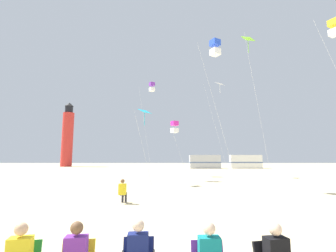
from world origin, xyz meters
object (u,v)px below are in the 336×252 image
Objects in this scene: kite_diamond_cyan at (145,114)px; kite_box_gold at (335,28)px; lighthouse_distant at (68,136)px; kite_box_blue at (216,48)px; rv_van_white at (246,162)px; kite_diamond_lime at (249,45)px; kite_diamond_white at (220,88)px; kite_flyer_standing at (123,190)px; kite_box_violet at (152,87)px; rv_van_silver at (205,162)px; kite_box_magenta at (175,127)px.

kite_box_gold is (13.56, -4.23, 5.26)m from kite_diamond_cyan.
kite_box_blue is at bearing -57.19° from lighthouse_distant.
kite_diamond_lime is at bearing -102.34° from rv_van_white.
lighthouse_distant reaches higher than kite_box_blue.
kite_diamond_lime is 1.06× the size of kite_diamond_white.
kite_box_gold is 60.23m from lighthouse_distant.
kite_flyer_standing is 17.73m from kite_box_gold.
kite_diamond_white reaches higher than kite_box_blue.
kite_diamond_cyan is at bearing -89.49° from kite_box_violet.
kite_diamond_lime is at bearing -53.30° from lighthouse_distant.
kite_box_blue is at bearing -106.11° from rv_van_white.
kite_box_violet reaches higher than kite_box_blue.
kite_box_blue is at bearing -67.82° from kite_box_violet.
kite_diamond_lime is (8.74, 6.58, 10.66)m from kite_flyer_standing.
rv_van_silver is at bearing -98.18° from kite_flyer_standing.
kite_diamond_cyan is 4.49m from kite_box_magenta.
kite_box_blue reaches higher than kite_box_magenta.
rv_van_silver is at bearing 86.18° from kite_diamond_white.
kite_diamond_white is 8.50m from kite_box_violet.
rv_van_white is at bearing 59.74° from kite_diamond_cyan.
kite_box_violet is at bearing 112.18° from kite_box_blue.
kite_diamond_cyan is at bearing 147.60° from kite_box_blue.
kite_diamond_cyan is 49.00m from lighthouse_distant.
kite_box_gold is at bearing -66.94° from kite_diamond_white.
kite_diamond_white is 1.72× the size of rv_van_white.
kite_box_violet reaches higher than kite_diamond_white.
kite_diamond_lime reaches higher than kite_flyer_standing.
rv_van_white is (8.65, 0.08, 0.00)m from rv_van_silver.
kite_box_blue reaches higher than rv_van_silver.
kite_diamond_lime is 5.74m from kite_box_gold.
rv_van_silver is (1.22, 32.92, -9.88)m from kite_diamond_lime.
kite_diamond_white is (5.58, 4.74, 5.42)m from kite_box_magenta.
rv_van_silver is at bearing 96.07° from kite_box_gold.
kite_box_violet is at bearing 126.97° from kite_diamond_lime.
kite_diamond_white is 47.25m from lighthouse_distant.
kite_box_violet is 30.04m from rv_van_white.
kite_box_blue reaches higher than kite_flyer_standing.
kite_box_magenta is 9.23m from kite_box_violet.
kite_diamond_cyan reaches higher than rv_van_silver.
kite_diamond_cyan is at bearing 170.41° from kite_diamond_lime.
kite_diamond_white is at bearing -94.42° from rv_van_silver.
rv_van_white is at bearing 60.58° from kite_box_magenta.
kite_diamond_white reaches higher than kite_box_magenta.
lighthouse_distant is 2.60× the size of rv_van_silver.
kite_box_violet is at bearing -126.37° from rv_van_white.
rv_van_silver and rv_van_white have the same top height.
lighthouse_distant reaches higher than kite_diamond_lime.
lighthouse_distant is (-37.80, 46.78, -3.30)m from kite_box_gold.
rv_van_silver is 0.98× the size of rv_van_white.
kite_flyer_standing is at bearing -91.42° from kite_diamond_cyan.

